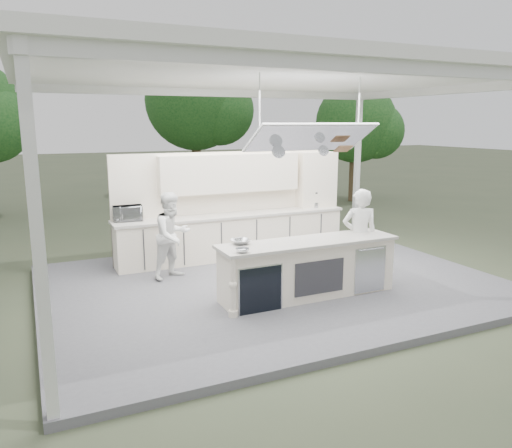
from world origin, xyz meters
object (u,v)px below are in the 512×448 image
demo_island (307,268)px  back_counter (233,235)px  sous_chef (172,235)px  head_chef (360,236)px

demo_island → back_counter: (-0.18, 2.81, 0.00)m
back_counter → sous_chef: (-1.58, -0.88, 0.33)m
demo_island → back_counter: size_ratio=0.61×
back_counter → head_chef: 2.95m
demo_island → back_counter: 2.82m
head_chef → sous_chef: 3.42m
demo_island → head_chef: (1.21, 0.23, 0.38)m
head_chef → demo_island: bearing=32.0°
sous_chef → head_chef: bearing=-54.2°
demo_island → sous_chef: 2.63m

